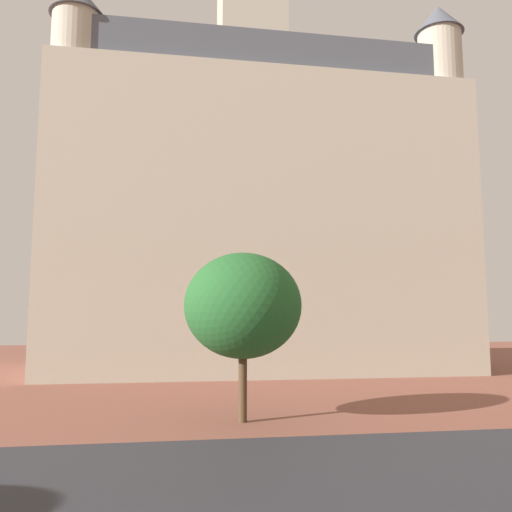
{
  "coord_description": "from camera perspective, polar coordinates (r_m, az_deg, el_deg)",
  "views": [
    {
      "loc": [
        -2.51,
        -2.93,
        3.32
      ],
      "look_at": [
        -0.2,
        11.35,
        5.08
      ],
      "focal_mm": 36.67,
      "sensor_mm": 36.0,
      "label": 1
    }
  ],
  "objects": [
    {
      "name": "ground_plane",
      "position": [
        13.59,
        1.85,
        -21.09
      ],
      "size": [
        120.0,
        120.0,
        0.0
      ],
      "primitive_type": "plane",
      "color": "brown"
    },
    {
      "name": "landmark_building",
      "position": [
        36.46,
        0.0,
        5.74
      ],
      "size": [
        26.32,
        13.07,
        40.44
      ],
      "color": "#B2A893",
      "rests_on": "ground_plane"
    },
    {
      "name": "tree_curb_far",
      "position": [
        17.54,
        -1.44,
        -5.43
      ],
      "size": [
        3.93,
        3.93,
        5.56
      ],
      "color": "#4C3823",
      "rests_on": "ground_plane"
    },
    {
      "name": "street_asphalt_strip",
      "position": [
        11.84,
        3.72,
        -23.21
      ],
      "size": [
        120.0,
        7.95,
        0.0
      ],
      "primitive_type": "cube",
      "color": "#2D2D33",
      "rests_on": "ground_plane"
    }
  ]
}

